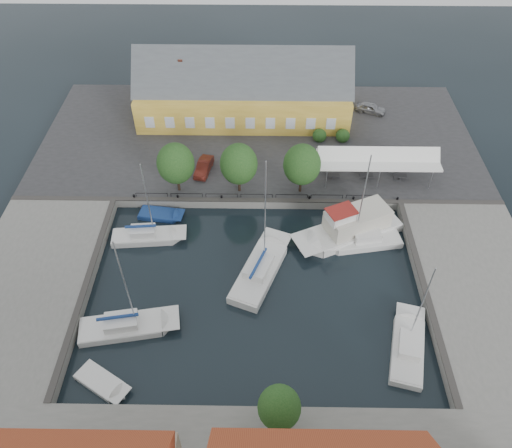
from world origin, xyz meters
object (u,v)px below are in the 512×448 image
at_px(west_boat_a, 147,237).
at_px(west_boat_d, 127,327).
at_px(center_sailboat, 260,270).
at_px(launch_nw, 161,215).
at_px(warehouse, 239,92).
at_px(launch_sw, 102,383).
at_px(car_silver, 371,108).
at_px(trawler, 351,228).
at_px(east_boat_c, 407,348).
at_px(east_boat_a, 362,241).
at_px(tent_canopy, 378,160).
at_px(car_red, 204,167).

xyz_separation_m(west_boat_a, west_boat_d, (0.07, -11.35, -0.00)).
bearing_deg(center_sailboat, launch_nw, 144.29).
bearing_deg(warehouse, launch_sw, -104.04).
bearing_deg(car_silver, warehouse, 113.06).
bearing_deg(car_silver, trawler, -171.96).
distance_m(warehouse, east_boat_c, 40.08).
distance_m(east_boat_a, west_boat_d, 25.52).
bearing_deg(launch_nw, east_boat_a, -9.65).
bearing_deg(launch_nw, warehouse, 67.39).
distance_m(tent_canopy, car_silver, 14.66).
distance_m(warehouse, east_boat_a, 27.61).
bearing_deg(west_boat_d, west_boat_a, 90.34).
xyz_separation_m(car_red, east_boat_a, (17.75, -10.59, -1.43)).
bearing_deg(west_boat_d, east_boat_a, 25.97).
height_order(tent_canopy, center_sailboat, center_sailboat).
bearing_deg(center_sailboat, tent_canopy, 46.06).
height_order(center_sailboat, east_boat_a, center_sailboat).
relative_size(warehouse, car_silver, 6.84).
bearing_deg(launch_nw, east_boat_c, -34.46).
distance_m(west_boat_d, launch_sw, 5.57).
relative_size(car_red, east_boat_a, 0.34).
distance_m(car_red, west_boat_a, 11.76).
height_order(car_red, west_boat_d, west_boat_d).
height_order(launch_sw, launch_nw, launch_sw).
bearing_deg(warehouse, trawler, -60.12).
height_order(east_boat_a, east_boat_c, east_boat_a).
xyz_separation_m(launch_sw, launch_nw, (1.83, 20.41, -0.00)).
height_order(tent_canopy, east_boat_a, east_boat_a).
relative_size(tent_canopy, car_red, 3.31).
height_order(tent_canopy, car_red, tent_canopy).
xyz_separation_m(warehouse, east_boat_c, (16.18, -36.44, -4.17)).
relative_size(west_boat_a, west_boat_d, 0.88).
bearing_deg(tent_canopy, west_boat_d, -140.92).
bearing_deg(tent_canopy, car_red, 177.25).
bearing_deg(trawler, launch_sw, -142.12).
height_order(tent_canopy, east_boat_c, east_boat_c).
bearing_deg(launch_sw, center_sailboat, 43.02).
xyz_separation_m(car_red, west_boat_a, (-5.26, -10.42, -1.42)).
bearing_deg(launch_nw, center_sailboat, -35.71).
bearing_deg(car_red, car_silver, 42.03).
height_order(warehouse, tent_canopy, warehouse).
relative_size(east_boat_c, west_boat_a, 1.00).
xyz_separation_m(car_silver, west_boat_d, (-27.21, -35.22, -1.44)).
height_order(east_boat_c, west_boat_d, west_boat_d).
relative_size(warehouse, west_boat_a, 2.67).
xyz_separation_m(center_sailboat, west_boat_a, (-12.19, 4.55, -0.09)).
relative_size(east_boat_c, launch_sw, 2.05).
xyz_separation_m(car_silver, launch_sw, (-28.24, -40.69, -1.62)).
xyz_separation_m(warehouse, car_silver, (18.20, 0.58, -2.72)).
bearing_deg(warehouse, east_boat_c, -66.06).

